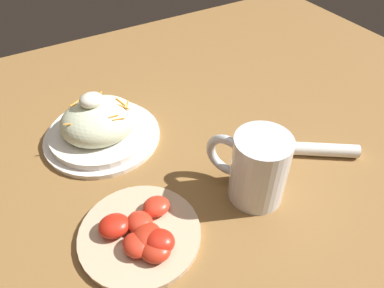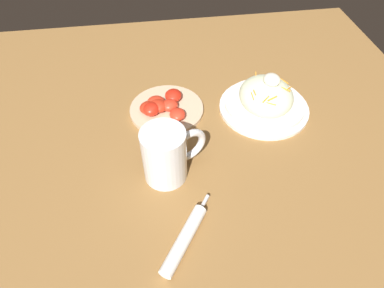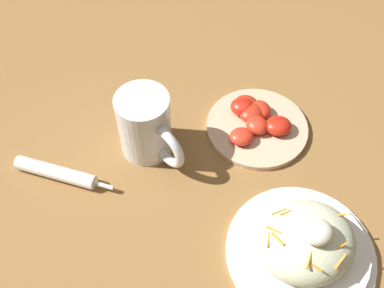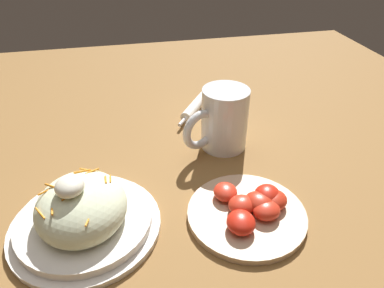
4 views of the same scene
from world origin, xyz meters
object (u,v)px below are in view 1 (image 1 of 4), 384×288
(napkin_roll, at_px, (318,149))
(salad_plate, at_px, (100,126))
(beer_mug, at_px, (258,171))
(tomato_plate, at_px, (142,234))

(napkin_roll, bearing_deg, salad_plate, -36.65)
(beer_mug, bearing_deg, tomato_plate, -3.21)
(salad_plate, height_order, beer_mug, beer_mug)
(beer_mug, xyz_separation_m, tomato_plate, (0.21, -0.01, -0.04))
(salad_plate, xyz_separation_m, beer_mug, (-0.18, 0.28, 0.02))
(salad_plate, height_order, napkin_roll, salad_plate)
(napkin_roll, distance_m, tomato_plate, 0.38)
(salad_plate, height_order, tomato_plate, salad_plate)
(tomato_plate, bearing_deg, salad_plate, -96.28)
(tomato_plate, bearing_deg, napkin_roll, -179.43)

